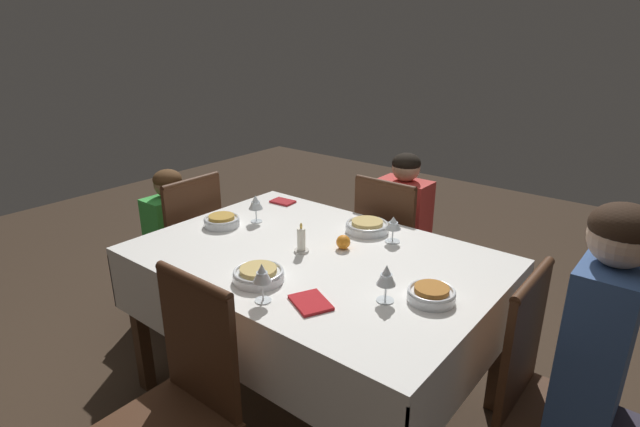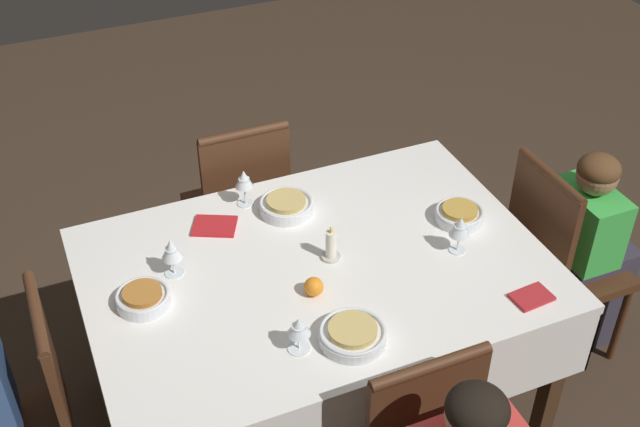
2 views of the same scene
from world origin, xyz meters
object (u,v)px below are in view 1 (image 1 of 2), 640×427
at_px(bowl_east, 431,294).
at_px(orange_fruit, 343,242).
at_px(bowl_west, 222,221).
at_px(wine_glass_west, 256,203).
at_px(wine_glass_south, 262,274).
at_px(napkin_red_folded, 283,202).
at_px(chair_west, 185,247).
at_px(person_child_red, 407,229).
at_px(chair_north, 392,248).
at_px(dining_table, 315,272).
at_px(wine_glass_north, 393,224).
at_px(wine_glass_east, 386,276).
at_px(candle_centerpiece, 301,242).
at_px(bowl_north, 367,226).
at_px(person_child_green, 167,237).
at_px(person_adult_denim, 609,369).
at_px(napkin_spare_side, 311,302).
at_px(chair_east, 549,397).
at_px(bowl_south, 259,274).

relative_size(bowl_east, orange_fruit, 2.73).
height_order(bowl_west, wine_glass_west, wine_glass_west).
distance_m(wine_glass_south, napkin_red_folded, 1.11).
xyz_separation_m(chair_west, person_child_red, (0.96, 0.91, 0.07)).
bearing_deg(orange_fruit, bowl_west, -166.06).
xyz_separation_m(chair_north, orange_fruit, (0.12, -0.66, 0.30)).
xyz_separation_m(dining_table, wine_glass_north, (0.20, 0.33, 0.18)).
bearing_deg(dining_table, wine_glass_south, -75.65).
height_order(wine_glass_east, candle_centerpiece, wine_glass_east).
relative_size(person_child_red, napkin_red_folded, 7.72).
xyz_separation_m(bowl_north, wine_glass_south, (0.08, -0.80, 0.08)).
bearing_deg(candle_centerpiece, person_child_green, 177.01).
xyz_separation_m(bowl_north, bowl_west, (-0.61, -0.40, 0.00)).
bearing_deg(bowl_west, orange_fruit, 13.94).
height_order(bowl_east, bowl_west, same).
bearing_deg(person_child_green, dining_table, 88.03).
height_order(person_adult_denim, bowl_north, person_adult_denim).
bearing_deg(napkin_spare_side, wine_glass_north, 95.30).
bearing_deg(person_adult_denim, chair_east, 90.00).
height_order(wine_glass_west, napkin_spare_side, wine_glass_west).
bearing_deg(bowl_west, bowl_south, -27.81).
height_order(chair_north, wine_glass_west, chair_north).
distance_m(bowl_east, napkin_red_folded, 1.26).
distance_m(chair_north, chair_west, 1.22).
bearing_deg(orange_fruit, person_child_red, 98.42).
bearing_deg(bowl_south, napkin_spare_side, -1.94).
height_order(person_child_green, wine_glass_south, person_child_green).
bearing_deg(chair_west, chair_east, 90.04).
bearing_deg(candle_centerpiece, chair_east, 3.20).
bearing_deg(orange_fruit, person_child_green, -176.06).
height_order(person_adult_denim, napkin_red_folded, person_adult_denim).
bearing_deg(bowl_east, chair_east, 11.27).
xyz_separation_m(wine_glass_west, bowl_south, (0.47, -0.45, -0.08)).
xyz_separation_m(bowl_west, napkin_red_folded, (-0.00, 0.46, -0.02)).
relative_size(wine_glass_east, wine_glass_north, 1.15).
height_order(person_child_green, bowl_south, person_child_green).
distance_m(person_child_red, napkin_red_folded, 0.77).
height_order(bowl_north, candle_centerpiece, candle_centerpiece).
bearing_deg(wine_glass_north, napkin_red_folded, 173.50).
bearing_deg(bowl_east, wine_glass_north, 136.00).
distance_m(wine_glass_south, napkin_spare_side, 0.20).
bearing_deg(chair_north, bowl_north, 102.42).
bearing_deg(dining_table, wine_glass_east, -18.15).
height_order(wine_glass_south, napkin_red_folded, wine_glass_south).
bearing_deg(bowl_east, person_child_red, 123.09).
height_order(candle_centerpiece, napkin_spare_side, candle_centerpiece).
bearing_deg(dining_table, bowl_east, -4.22).
bearing_deg(napkin_spare_side, bowl_south, 178.06).
distance_m(person_adult_denim, bowl_east, 0.60).
bearing_deg(bowl_south, dining_table, 87.29).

